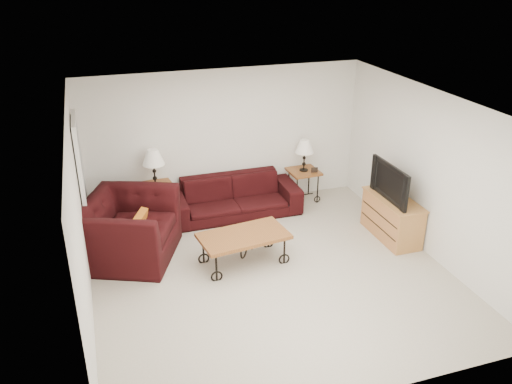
{
  "coord_description": "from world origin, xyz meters",
  "views": [
    {
      "loc": [
        -2.21,
        -6.1,
        4.24
      ],
      "look_at": [
        0.0,
        0.7,
        1.0
      ],
      "focal_mm": 36.91,
      "sensor_mm": 36.0,
      "label": 1
    }
  ],
  "objects_px": {
    "side_table_right": "(303,185)",
    "armchair": "(129,229)",
    "television": "(395,182)",
    "backpack": "(287,204)",
    "sofa": "(234,197)",
    "coffee_table": "(244,249)",
    "lamp_left": "(154,168)",
    "tv_stand": "(392,218)",
    "lamp_right": "(304,155)",
    "side_table_left": "(157,203)"
  },
  "relations": [
    {
      "from": "side_table_left",
      "to": "coffee_table",
      "type": "distance_m",
      "value": 2.07
    },
    {
      "from": "sofa",
      "to": "television",
      "type": "relative_size",
      "value": 2.24
    },
    {
      "from": "backpack",
      "to": "lamp_left",
      "type": "bearing_deg",
      "value": -179.24
    },
    {
      "from": "sofa",
      "to": "television",
      "type": "height_order",
      "value": "television"
    },
    {
      "from": "sofa",
      "to": "side_table_right",
      "type": "relative_size",
      "value": 3.88
    },
    {
      "from": "side_table_left",
      "to": "sofa",
      "type": "bearing_deg",
      "value": -7.71
    },
    {
      "from": "side_table_left",
      "to": "side_table_right",
      "type": "xyz_separation_m",
      "value": [
        2.72,
        0.0,
        -0.03
      ]
    },
    {
      "from": "lamp_right",
      "to": "armchair",
      "type": "relative_size",
      "value": 0.41
    },
    {
      "from": "sofa",
      "to": "television",
      "type": "distance_m",
      "value": 2.78
    },
    {
      "from": "side_table_left",
      "to": "backpack",
      "type": "bearing_deg",
      "value": -11.63
    },
    {
      "from": "side_table_right",
      "to": "coffee_table",
      "type": "distance_m",
      "value": 2.48
    },
    {
      "from": "side_table_right",
      "to": "sofa",
      "type": "bearing_deg",
      "value": -172.63
    },
    {
      "from": "lamp_left",
      "to": "sofa",
      "type": "bearing_deg",
      "value": -7.71
    },
    {
      "from": "sofa",
      "to": "lamp_left",
      "type": "bearing_deg",
      "value": 172.29
    },
    {
      "from": "side_table_right",
      "to": "lamp_left",
      "type": "bearing_deg",
      "value": 180.0
    },
    {
      "from": "tv_stand",
      "to": "backpack",
      "type": "distance_m",
      "value": 1.85
    },
    {
      "from": "side_table_left",
      "to": "lamp_left",
      "type": "relative_size",
      "value": 1.0
    },
    {
      "from": "side_table_right",
      "to": "armchair",
      "type": "relative_size",
      "value": 0.41
    },
    {
      "from": "side_table_right",
      "to": "coffee_table",
      "type": "relative_size",
      "value": 0.46
    },
    {
      "from": "coffee_table",
      "to": "armchair",
      "type": "xyz_separation_m",
      "value": [
        -1.59,
        0.72,
        0.23
      ]
    },
    {
      "from": "armchair",
      "to": "television",
      "type": "distance_m",
      "value": 4.17
    },
    {
      "from": "sofa",
      "to": "side_table_right",
      "type": "bearing_deg",
      "value": 7.37
    },
    {
      "from": "coffee_table",
      "to": "lamp_right",
      "type": "bearing_deg",
      "value": 46.59
    },
    {
      "from": "television",
      "to": "backpack",
      "type": "height_order",
      "value": "television"
    },
    {
      "from": "sofa",
      "to": "side_table_right",
      "type": "height_order",
      "value": "sofa"
    },
    {
      "from": "lamp_right",
      "to": "lamp_left",
      "type": "bearing_deg",
      "value": 180.0
    },
    {
      "from": "tv_stand",
      "to": "armchair",
      "type": "bearing_deg",
      "value": 170.55
    },
    {
      "from": "coffee_table",
      "to": "television",
      "type": "distance_m",
      "value": 2.61
    },
    {
      "from": "lamp_right",
      "to": "armchair",
      "type": "xyz_separation_m",
      "value": [
        -3.29,
        -1.08,
        -0.42
      ]
    },
    {
      "from": "sofa",
      "to": "backpack",
      "type": "height_order",
      "value": "sofa"
    },
    {
      "from": "lamp_left",
      "to": "tv_stand",
      "type": "distance_m",
      "value": 4.0
    },
    {
      "from": "lamp_left",
      "to": "lamp_right",
      "type": "bearing_deg",
      "value": 0.0
    },
    {
      "from": "side_table_right",
      "to": "television",
      "type": "distance_m",
      "value": 2.05
    },
    {
      "from": "lamp_right",
      "to": "coffee_table",
      "type": "relative_size",
      "value": 0.46
    },
    {
      "from": "lamp_left",
      "to": "backpack",
      "type": "height_order",
      "value": "lamp_left"
    },
    {
      "from": "side_table_right",
      "to": "armchair",
      "type": "xyz_separation_m",
      "value": [
        -3.29,
        -1.08,
        0.18
      ]
    },
    {
      "from": "side_table_left",
      "to": "backpack",
      "type": "relative_size",
      "value": 1.66
    },
    {
      "from": "lamp_left",
      "to": "television",
      "type": "bearing_deg",
      "value": -26.63
    },
    {
      "from": "tv_stand",
      "to": "television",
      "type": "distance_m",
      "value": 0.64
    },
    {
      "from": "lamp_right",
      "to": "television",
      "type": "height_order",
      "value": "television"
    },
    {
      "from": "coffee_table",
      "to": "television",
      "type": "relative_size",
      "value": 1.26
    },
    {
      "from": "lamp_left",
      "to": "lamp_right",
      "type": "relative_size",
      "value": 1.1
    },
    {
      "from": "lamp_right",
      "to": "coffee_table",
      "type": "distance_m",
      "value": 2.56
    },
    {
      "from": "television",
      "to": "backpack",
      "type": "xyz_separation_m",
      "value": [
        -1.29,
        1.3,
        -0.79
      ]
    },
    {
      "from": "side_table_left",
      "to": "tv_stand",
      "type": "xyz_separation_m",
      "value": [
        3.54,
        -1.76,
        0.02
      ]
    },
    {
      "from": "coffee_table",
      "to": "television",
      "type": "height_order",
      "value": "television"
    },
    {
      "from": "coffee_table",
      "to": "backpack",
      "type": "height_order",
      "value": "coffee_table"
    },
    {
      "from": "tv_stand",
      "to": "backpack",
      "type": "relative_size",
      "value": 2.91
    },
    {
      "from": "lamp_right",
      "to": "television",
      "type": "xyz_separation_m",
      "value": [
        0.8,
        -1.76,
        0.09
      ]
    },
    {
      "from": "lamp_left",
      "to": "tv_stand",
      "type": "bearing_deg",
      "value": -26.5
    }
  ]
}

